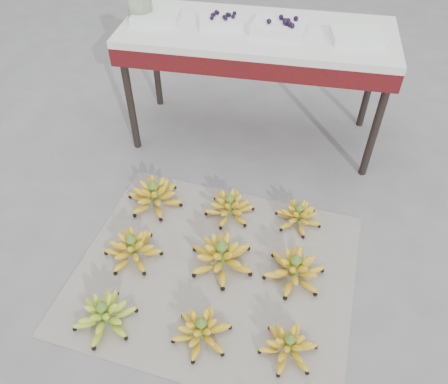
% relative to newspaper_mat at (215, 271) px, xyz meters
% --- Properties ---
extents(ground, '(60.00, 60.00, 0.00)m').
position_rel_newspaper_mat_xyz_m(ground, '(0.05, 0.07, -0.00)').
color(ground, '#5E5E60').
rests_on(ground, ground).
extents(newspaper_mat, '(1.35, 1.17, 0.01)m').
position_rel_newspaper_mat_xyz_m(newspaper_mat, '(0.00, 0.00, 0.00)').
color(newspaper_mat, silver).
rests_on(newspaper_mat, ground).
extents(bunch_front_left, '(0.30, 0.30, 0.16)m').
position_rel_newspaper_mat_xyz_m(bunch_front_left, '(-0.40, -0.34, 0.06)').
color(bunch_front_left, '#77A727').
rests_on(bunch_front_left, newspaper_mat).
extents(bunch_front_center, '(0.28, 0.28, 0.15)m').
position_rel_newspaper_mat_xyz_m(bunch_front_center, '(0.01, -0.33, 0.05)').
color(bunch_front_center, gold).
rests_on(bunch_front_center, newspaper_mat).
extents(bunch_front_right, '(0.24, 0.24, 0.14)m').
position_rel_newspaper_mat_xyz_m(bunch_front_right, '(0.36, -0.33, 0.05)').
color(bunch_front_right, gold).
rests_on(bunch_front_right, newspaper_mat).
extents(bunch_mid_left, '(0.33, 0.33, 0.16)m').
position_rel_newspaper_mat_xyz_m(bunch_mid_left, '(-0.40, 0.01, 0.06)').
color(bunch_mid_left, gold).
rests_on(bunch_mid_left, newspaper_mat).
extents(bunch_mid_center, '(0.36, 0.36, 0.18)m').
position_rel_newspaper_mat_xyz_m(bunch_mid_center, '(0.02, 0.04, 0.07)').
color(bunch_mid_center, gold).
rests_on(bunch_mid_center, newspaper_mat).
extents(bunch_mid_right, '(0.34, 0.34, 0.17)m').
position_rel_newspaper_mat_xyz_m(bunch_mid_right, '(0.36, 0.04, 0.06)').
color(bunch_mid_right, gold).
rests_on(bunch_mid_right, newspaper_mat).
extents(bunch_back_left, '(0.36, 0.36, 0.18)m').
position_rel_newspaper_mat_xyz_m(bunch_back_left, '(-0.40, 0.36, 0.06)').
color(bunch_back_left, gold).
rests_on(bunch_back_left, newspaper_mat).
extents(bunch_back_center, '(0.28, 0.28, 0.15)m').
position_rel_newspaper_mat_xyz_m(bunch_back_center, '(0.00, 0.36, 0.06)').
color(bunch_back_center, gold).
rests_on(bunch_back_center, newspaper_mat).
extents(bunch_back_right, '(0.30, 0.30, 0.14)m').
position_rel_newspaper_mat_xyz_m(bunch_back_right, '(0.35, 0.37, 0.05)').
color(bunch_back_right, gold).
rests_on(bunch_back_right, newspaper_mat).
extents(vendor_table, '(1.44, 0.58, 0.69)m').
position_rel_newspaper_mat_xyz_m(vendor_table, '(0.02, 1.06, 0.61)').
color(vendor_table, black).
rests_on(vendor_table, ground).
extents(tray_far_left, '(0.26, 0.20, 0.04)m').
position_rel_newspaper_mat_xyz_m(tray_far_left, '(-0.53, 1.07, 0.71)').
color(tray_far_left, silver).
rests_on(tray_far_left, vendor_table).
extents(tray_left, '(0.26, 0.21, 0.06)m').
position_rel_newspaper_mat_xyz_m(tray_left, '(-0.18, 1.07, 0.71)').
color(tray_left, silver).
rests_on(tray_left, vendor_table).
extents(tray_right, '(0.29, 0.22, 0.07)m').
position_rel_newspaper_mat_xyz_m(tray_right, '(0.14, 1.04, 0.71)').
color(tray_right, silver).
rests_on(tray_right, vendor_table).
extents(tray_far_right, '(0.28, 0.23, 0.04)m').
position_rel_newspaper_mat_xyz_m(tray_far_right, '(0.53, 1.03, 0.71)').
color(tray_far_right, silver).
rests_on(tray_far_right, vendor_table).
extents(glass_jar, '(0.16, 0.16, 0.17)m').
position_rel_newspaper_mat_xyz_m(glass_jar, '(-0.62, 1.08, 0.77)').
color(glass_jar, '#B6CEA4').
rests_on(glass_jar, vendor_table).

